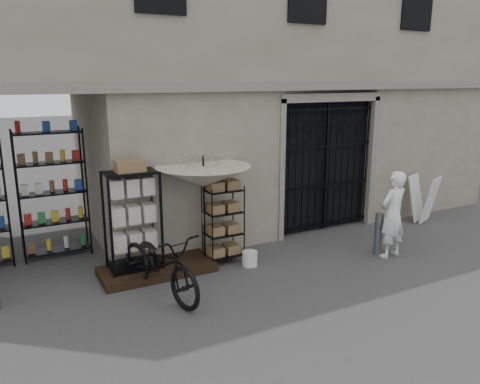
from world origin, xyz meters
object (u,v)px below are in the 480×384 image
wire_rack (223,225)px  white_bucket (250,259)px  display_cabinet (133,225)px  bicycle (161,294)px  shopkeeper (389,256)px  steel_bollard (378,234)px  easel_sign (423,199)px  market_umbrella (203,171)px

wire_rack → white_bucket: (0.34, -0.42, -0.59)m
display_cabinet → bicycle: 1.33m
wire_rack → shopkeeper: bearing=-44.0°
wire_rack → white_bucket: wire_rack is taller
shopkeeper → steel_bollard: bearing=-62.0°
wire_rack → easel_sign: wire_rack is taller
wire_rack → market_umbrella: market_umbrella is taller
market_umbrella → steel_bollard: 3.68m
market_umbrella → bicycle: (-1.17, -0.89, -1.78)m
bicycle → steel_bollard: (4.37, -0.29, 0.42)m
bicycle → wire_rack: bearing=13.2°
steel_bollard → easel_sign: size_ratio=0.75×
white_bucket → bicycle: (-1.85, -0.39, -0.14)m
shopkeeper → display_cabinet: bearing=-25.0°
bicycle → white_bucket: bearing=-3.1°
wire_rack → bicycle: 1.86m
white_bucket → wire_rack: bearing=129.5°
display_cabinet → steel_bollard: (4.52, -1.23, -0.50)m
bicycle → display_cabinet: bearing=84.2°
wire_rack → bicycle: bearing=-172.8°
white_bucket → easel_sign: (5.00, 0.42, 0.44)m
bicycle → easel_sign: easel_sign is taller
white_bucket → shopkeeper: (2.66, -0.87, -0.14)m
display_cabinet → market_umbrella: market_umbrella is taller
display_cabinet → easel_sign: bearing=-17.6°
display_cabinet → steel_bollard: 4.72m
display_cabinet → easel_sign: (7.00, -0.13, -0.35)m
market_umbrella → steel_bollard: (3.21, -1.18, -1.35)m
display_cabinet → bicycle: (0.15, -0.95, -0.93)m
display_cabinet → shopkeeper: 4.97m
display_cabinet → shopkeeper: display_cabinet is taller
wire_rack → steel_bollard: 3.08m
display_cabinet → wire_rack: size_ratio=1.25×
wire_rack → shopkeeper: wire_rack is taller
wire_rack → shopkeeper: (3.01, -1.29, -0.73)m
bicycle → steel_bollard: size_ratio=2.46×
wire_rack → market_umbrella: 1.10m
market_umbrella → bicycle: bearing=-142.5°
white_bucket → market_umbrella: bearing=143.6°
bicycle → shopkeeper: size_ratio=1.22×
wire_rack → white_bucket: bearing=-71.4°
market_umbrella → easel_sign: (5.69, -0.08, -1.20)m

